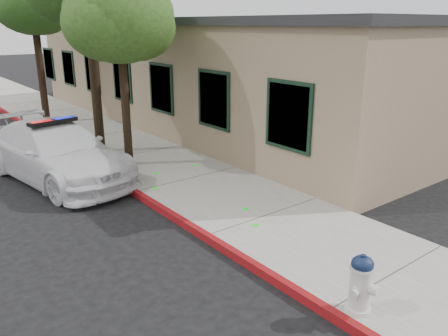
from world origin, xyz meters
TOP-DOWN VIEW (x-y plane):
  - ground at (0.00, 0.00)m, footprint 120.00×120.00m
  - sidewalk at (1.60, 3.00)m, footprint 3.20×60.00m
  - red_curb at (0.06, 3.00)m, footprint 0.14×60.00m
  - clapboard_building at (6.69, 9.00)m, footprint 7.30×20.89m
  - police_car at (-1.00, 5.46)m, footprint 3.07×5.63m
  - fire_hydrant at (0.35, -3.26)m, footprint 0.51×0.44m
  - street_tree_near at (0.94, 5.13)m, footprint 3.18×2.90m
  - street_tree_far at (0.99, 12.78)m, footprint 3.33×3.44m

SIDE VIEW (x-z plane):
  - ground at x=0.00m, z-range 0.00..0.00m
  - sidewalk at x=1.60m, z-range 0.00..0.15m
  - red_curb at x=0.06m, z-range 0.00..0.16m
  - fire_hydrant at x=0.35m, z-range 0.15..1.04m
  - police_car at x=-1.00m, z-range -0.06..1.61m
  - clapboard_building at x=6.69m, z-range 0.01..4.25m
  - street_tree_near at x=0.94m, z-range 1.46..6.78m
  - street_tree_far at x=0.99m, z-range 1.72..7.96m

